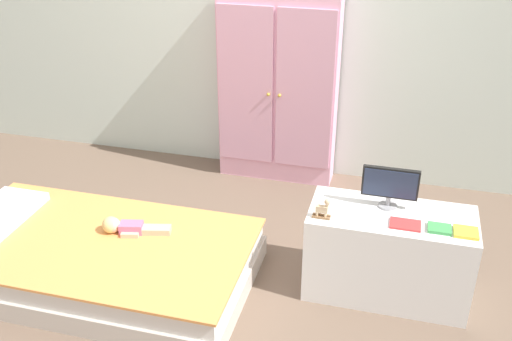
# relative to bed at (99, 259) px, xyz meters

# --- Properties ---
(ground_plane) EXTENTS (10.00, 10.00, 0.02)m
(ground_plane) POSITION_rel_bed_xyz_m (0.62, 0.07, -0.13)
(ground_plane) COLOR brown
(bed) EXTENTS (1.74, 0.95, 0.25)m
(bed) POSITION_rel_bed_xyz_m (0.00, 0.00, 0.00)
(bed) COLOR beige
(bed) RESTS_ON ground_plane
(doll) EXTENTS (0.39, 0.16, 0.10)m
(doll) POSITION_rel_bed_xyz_m (0.11, 0.12, 0.16)
(doll) COLOR #D6668E
(doll) RESTS_ON bed
(wardrobe) EXTENTS (0.84, 0.25, 1.39)m
(wardrobe) POSITION_rel_bed_xyz_m (0.69, 1.49, 0.57)
(wardrobe) COLOR #EFADCC
(wardrobe) RESTS_ON ground_plane
(tv_stand) EXTENTS (0.87, 0.41, 0.50)m
(tv_stand) POSITION_rel_bed_xyz_m (1.59, 0.29, 0.13)
(tv_stand) COLOR white
(tv_stand) RESTS_ON ground_plane
(tv_monitor) EXTENTS (0.29, 0.10, 0.23)m
(tv_monitor) POSITION_rel_bed_xyz_m (1.56, 0.36, 0.51)
(tv_monitor) COLOR #99999E
(tv_monitor) RESTS_ON tv_stand
(rocking_horse_toy) EXTENTS (0.09, 0.04, 0.11)m
(rocking_horse_toy) POSITION_rel_bed_xyz_m (1.24, 0.17, 0.43)
(rocking_horse_toy) COLOR #8E6642
(rocking_horse_toy) RESTS_ON tv_stand
(book_red) EXTENTS (0.15, 0.10, 0.01)m
(book_red) POSITION_rel_bed_xyz_m (1.65, 0.20, 0.39)
(book_red) COLOR #CC3838
(book_red) RESTS_ON tv_stand
(book_green) EXTENTS (0.11, 0.09, 0.02)m
(book_green) POSITION_rel_bed_xyz_m (1.82, 0.20, 0.39)
(book_green) COLOR #429E51
(book_green) RESTS_ON tv_stand
(book_yellow) EXTENTS (0.12, 0.11, 0.02)m
(book_yellow) POSITION_rel_bed_xyz_m (1.95, 0.20, 0.39)
(book_yellow) COLOR gold
(book_yellow) RESTS_ON tv_stand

